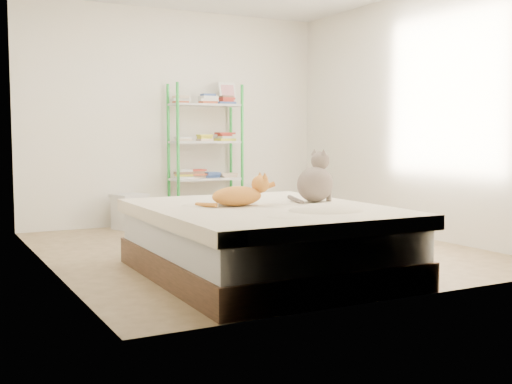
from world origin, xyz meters
TOP-DOWN VIEW (x-y plane):
  - room at (0.00, 0.00)m, footprint 3.81×4.21m
  - bed at (-0.49, -1.05)m, footprint 1.71×2.13m
  - orange_cat at (-0.67, -0.96)m, footprint 0.48×0.26m
  - grey_cat at (0.03, -0.99)m, footprint 0.45×0.42m
  - shelf_unit at (0.31, 1.88)m, footprint 0.88×0.36m
  - cardboard_box at (0.25, 0.69)m, footprint 0.68×0.69m
  - white_bin at (-0.68, 1.85)m, footprint 0.44×0.41m

SIDE VIEW (x-z plane):
  - cardboard_box at x=0.25m, z-range -0.03..0.42m
  - white_bin at x=-0.68m, z-range 0.00..0.41m
  - bed at x=-0.49m, z-range 0.00..0.54m
  - orange_cat at x=-0.67m, z-range 0.54..0.73m
  - grey_cat at x=0.03m, z-range 0.54..0.95m
  - shelf_unit at x=0.31m, z-range -0.05..1.69m
  - room at x=0.00m, z-range 0.00..2.61m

